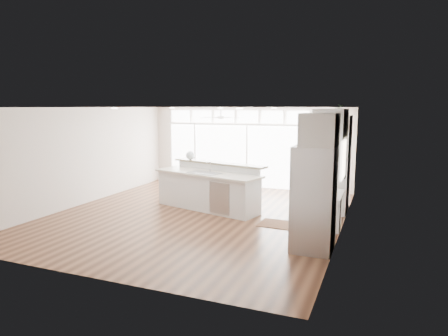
% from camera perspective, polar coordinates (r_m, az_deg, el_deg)
% --- Properties ---
extents(floor, '(7.00, 8.00, 0.02)m').
position_cam_1_polar(floor, '(10.18, -3.85, -6.79)').
color(floor, '#402213').
rests_on(floor, ground).
extents(ceiling, '(7.00, 8.00, 0.02)m').
position_cam_1_polar(ceiling, '(9.81, -4.01, 8.65)').
color(ceiling, silver).
rests_on(ceiling, wall_back).
extents(wall_back, '(7.00, 0.04, 2.70)m').
position_cam_1_polar(wall_back, '(13.59, 3.43, 2.98)').
color(wall_back, beige).
rests_on(wall_back, floor).
extents(wall_front, '(7.00, 0.04, 2.70)m').
position_cam_1_polar(wall_front, '(6.59, -19.25, -3.70)').
color(wall_front, beige).
rests_on(wall_front, floor).
extents(wall_left, '(0.04, 8.00, 2.70)m').
position_cam_1_polar(wall_left, '(11.84, -19.37, 1.64)').
color(wall_left, beige).
rests_on(wall_left, floor).
extents(wall_right, '(0.04, 8.00, 2.70)m').
position_cam_1_polar(wall_right, '(8.97, 16.66, -0.37)').
color(wall_right, beige).
rests_on(wall_right, floor).
extents(glass_wall, '(5.80, 0.06, 2.08)m').
position_cam_1_polar(glass_wall, '(13.57, 3.34, 1.69)').
color(glass_wall, white).
rests_on(glass_wall, wall_back).
extents(transom_row, '(5.90, 0.06, 0.40)m').
position_cam_1_polar(transom_row, '(13.47, 3.39, 7.32)').
color(transom_row, white).
rests_on(transom_row, wall_back).
extents(desk_window, '(0.04, 0.85, 0.85)m').
position_cam_1_polar(desk_window, '(9.24, 16.64, 1.14)').
color(desk_window, white).
rests_on(desk_window, wall_right).
extents(ceiling_fan, '(1.16, 1.16, 0.32)m').
position_cam_1_polar(ceiling_fan, '(12.57, -0.46, 7.69)').
color(ceiling_fan, white).
rests_on(ceiling_fan, ceiling).
extents(recessed_lights, '(3.40, 3.00, 0.02)m').
position_cam_1_polar(recessed_lights, '(9.99, -3.50, 8.54)').
color(recessed_lights, white).
rests_on(recessed_lights, ceiling).
extents(oven_cabinet, '(0.64, 1.20, 2.50)m').
position_cam_1_polar(oven_cabinet, '(10.78, 15.79, 0.62)').
color(oven_cabinet, silver).
rests_on(oven_cabinet, floor).
extents(desk_nook, '(0.72, 1.30, 0.76)m').
position_cam_1_polar(desk_nook, '(9.49, 14.34, -5.77)').
color(desk_nook, silver).
rests_on(desk_nook, floor).
extents(upper_cabinets, '(0.64, 1.30, 0.64)m').
position_cam_1_polar(upper_cabinets, '(9.20, 15.06, 6.18)').
color(upper_cabinets, silver).
rests_on(upper_cabinets, wall_right).
extents(refrigerator, '(0.76, 0.90, 2.00)m').
position_cam_1_polar(refrigerator, '(7.76, 12.74, -4.23)').
color(refrigerator, '#A2A3A7').
rests_on(refrigerator, floor).
extents(fridge_cabinet, '(0.64, 0.90, 0.60)m').
position_cam_1_polar(fridge_cabinet, '(7.57, 13.52, 5.37)').
color(fridge_cabinet, silver).
rests_on(fridge_cabinet, wall_right).
extents(framed_photos, '(0.06, 0.22, 0.80)m').
position_cam_1_polar(framed_photos, '(9.87, 16.94, 0.72)').
color(framed_photos, black).
rests_on(framed_photos, wall_right).
extents(kitchen_island, '(3.25, 1.90, 1.21)m').
position_cam_1_polar(kitchen_island, '(10.63, -2.38, -2.69)').
color(kitchen_island, silver).
rests_on(kitchen_island, floor).
extents(rug, '(1.01, 0.74, 0.01)m').
position_cam_1_polar(rug, '(9.46, 8.11, -7.98)').
color(rug, '#3D2013').
rests_on(rug, floor).
extents(office_chair, '(0.57, 0.53, 1.02)m').
position_cam_1_polar(office_chair, '(9.29, 12.14, -5.17)').
color(office_chair, black).
rests_on(office_chair, floor).
extents(fishbowl, '(0.33, 0.33, 0.25)m').
position_cam_1_polar(fishbowl, '(11.42, -4.84, 1.80)').
color(fishbowl, silver).
rests_on(fishbowl, kitchen_island).
extents(monitor, '(0.10, 0.47, 0.39)m').
position_cam_1_polar(monitor, '(9.38, 13.99, -2.33)').
color(monitor, black).
rests_on(monitor, desk_nook).
extents(keyboard, '(0.14, 0.31, 0.01)m').
position_cam_1_polar(keyboard, '(9.44, 12.93, -3.38)').
color(keyboard, silver).
rests_on(keyboard, desk_nook).
extents(potted_plant, '(0.25, 0.28, 0.21)m').
position_cam_1_polar(potted_plant, '(10.68, 16.10, 7.82)').
color(potted_plant, '#2E5123').
rests_on(potted_plant, oven_cabinet).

